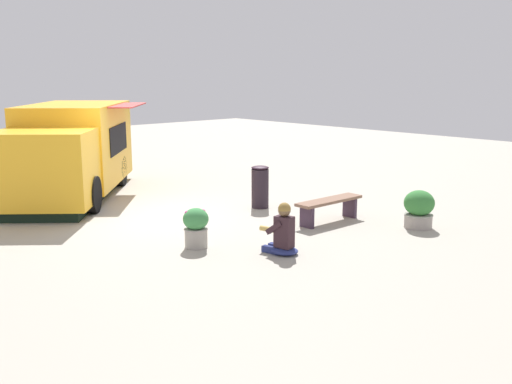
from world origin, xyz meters
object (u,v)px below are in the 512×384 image
Objects in this scene: planter_flowering_near at (196,227)px; food_truck at (70,153)px; plaza_bench at (329,205)px; trash_bin at (260,187)px; person_customer at (282,233)px; planter_flowering_far at (419,209)px.

food_truck is at bearing 86.08° from planter_flowering_near.
trash_bin is (-0.15, 1.99, 0.13)m from plaza_bench.
food_truck is 6.09× the size of person_customer.
food_truck reaches higher than person_customer.
person_customer reaches higher than plaza_bench.
food_truck is 5.84m from planter_flowering_near.
food_truck is 5.02m from trash_bin.
planter_flowering_far is (3.30, -0.64, 0.03)m from person_customer.
food_truck is 7.16m from person_customer.
planter_flowering_far is 3.71m from trash_bin.
plaza_bench is at bearing -85.80° from trash_bin.
person_customer is 1.26× the size of planter_flowering_near.
planter_flowering_near is 0.94× the size of planter_flowering_far.
planter_flowering_far is 0.45× the size of plaza_bench.
trash_bin is at bearing -57.93° from food_truck.
plaza_bench is at bearing -65.80° from food_truck.
trash_bin is (-1.14, 3.53, 0.11)m from planter_flowering_far.
food_truck is 7.21× the size of planter_flowering_far.
planter_flowering_far is (3.79, -7.75, -0.72)m from food_truck.
person_customer reaches higher than planter_flowering_far.
planter_flowering_near is 0.43× the size of plaza_bench.
planter_flowering_near is at bearing 154.78° from planter_flowering_far.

